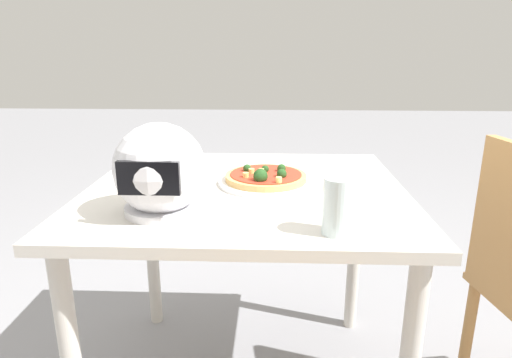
# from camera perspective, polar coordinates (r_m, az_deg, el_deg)

# --- Properties ---
(dining_table) EXTENTS (0.95, 0.86, 0.74)m
(dining_table) POSITION_cam_1_polar(r_m,az_deg,el_deg) (1.38, -1.27, -4.84)
(dining_table) COLOR beige
(dining_table) RESTS_ON ground
(pizza_plate) EXTENTS (0.29, 0.29, 0.01)m
(pizza_plate) POSITION_cam_1_polar(r_m,az_deg,el_deg) (1.37, 1.27, -0.37)
(pizza_plate) COLOR white
(pizza_plate) RESTS_ON dining_table
(pizza) EXTENTS (0.25, 0.25, 0.06)m
(pizza) POSITION_cam_1_polar(r_m,az_deg,el_deg) (1.37, 1.27, 0.33)
(pizza) COLOR tan
(pizza) RESTS_ON pizza_plate
(motorcycle_helmet) EXTENTS (0.23, 0.23, 0.23)m
(motorcycle_helmet) POSITION_cam_1_polar(r_m,az_deg,el_deg) (1.14, -12.28, 1.03)
(motorcycle_helmet) COLOR silver
(motorcycle_helmet) RESTS_ON dining_table
(drinking_glass) EXTENTS (0.07, 0.07, 0.13)m
(drinking_glass) POSITION_cam_1_polar(r_m,az_deg,el_deg) (1.01, 10.52, -3.46)
(drinking_glass) COLOR silver
(drinking_glass) RESTS_ON dining_table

